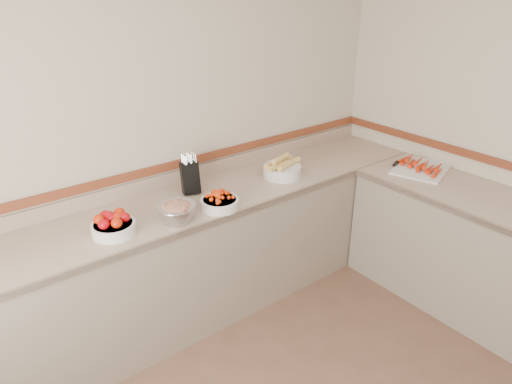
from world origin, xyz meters
TOP-DOWN VIEW (x-y plane):
  - back_wall at (0.00, 2.00)m, footprint 4.00×0.00m
  - counter_back at (0.00, 1.68)m, footprint 4.00×0.65m
  - dishwasher at (1.69, 0.25)m, footprint 0.63×0.60m
  - knife_block at (0.12, 1.80)m, footprint 0.16×0.18m
  - tomato_bowl at (-0.53, 1.58)m, footprint 0.26×0.26m
  - cherry_tomato_bowl at (0.14, 1.47)m, footprint 0.25×0.25m
  - corn_bowl at (0.81, 1.62)m, footprint 0.32×0.29m
  - rhubarb_bowl at (-0.17, 1.47)m, footprint 0.25×0.25m
  - cutting_board at (1.76, 1.06)m, footprint 0.57×0.50m

SIDE VIEW (x-z plane):
  - dishwasher at x=1.69m, z-range 0.01..0.85m
  - counter_back at x=0.00m, z-range -0.09..0.99m
  - cutting_board at x=1.76m, z-range 0.89..0.95m
  - cherry_tomato_bowl at x=0.14m, z-range 0.88..1.02m
  - tomato_bowl at x=-0.53m, z-range 0.89..1.02m
  - corn_bowl at x=0.81m, z-range 0.88..1.05m
  - rhubarb_bowl at x=-0.17m, z-range 0.90..1.04m
  - knife_block at x=0.12m, z-range 0.87..1.17m
  - back_wall at x=0.00m, z-range -0.70..3.30m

